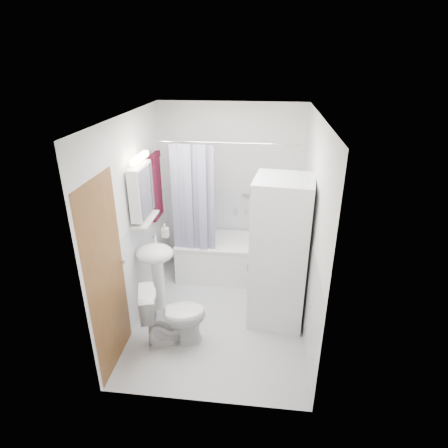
# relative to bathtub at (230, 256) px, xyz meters

# --- Properties ---
(floor) EXTENTS (2.60, 2.60, 0.00)m
(floor) POSITION_rel_bathtub_xyz_m (-0.02, -0.92, -0.31)
(floor) COLOR #BBBBC0
(floor) RESTS_ON ground
(room_walls) EXTENTS (2.60, 2.60, 2.60)m
(room_walls) POSITION_rel_bathtub_xyz_m (-0.02, -0.92, 1.18)
(room_walls) COLOR silver
(room_walls) RESTS_ON ground
(wainscot) EXTENTS (1.98, 2.58, 2.58)m
(wainscot) POSITION_rel_bathtub_xyz_m (-0.02, -0.63, 0.29)
(wainscot) COLOR white
(wainscot) RESTS_ON ground
(door) EXTENTS (0.05, 2.00, 2.00)m
(door) POSITION_rel_bathtub_xyz_m (-0.97, -1.47, 0.69)
(door) COLOR brown
(door) RESTS_ON ground
(bathtub) EXTENTS (1.48, 0.70, 0.56)m
(bathtub) POSITION_rel_bathtub_xyz_m (0.00, 0.00, 0.00)
(bathtub) COLOR white
(bathtub) RESTS_ON ground
(tub_spout) EXTENTS (0.04, 0.12, 0.04)m
(tub_spout) POSITION_rel_bathtub_xyz_m (0.20, 0.33, 0.57)
(tub_spout) COLOR silver
(tub_spout) RESTS_ON room_walls
(curtain_rod) EXTENTS (1.66, 0.02, 0.02)m
(curtain_rod) POSITION_rel_bathtub_xyz_m (0.00, -0.29, 1.69)
(curtain_rod) COLOR silver
(curtain_rod) RESTS_ON room_walls
(shower_curtain) EXTENTS (0.55, 0.02, 1.45)m
(shower_curtain) POSITION_rel_bathtub_xyz_m (-0.45, -0.29, 0.94)
(shower_curtain) COLOR #19164D
(shower_curtain) RESTS_ON curtain_rod
(sink) EXTENTS (0.44, 0.37, 1.04)m
(sink) POSITION_rel_bathtub_xyz_m (-0.77, -0.99, 0.39)
(sink) COLOR white
(sink) RESTS_ON ground
(medicine_cabinet) EXTENTS (0.13, 0.50, 0.71)m
(medicine_cabinet) POSITION_rel_bathtub_xyz_m (-0.92, -0.82, 1.25)
(medicine_cabinet) COLOR white
(medicine_cabinet) RESTS_ON room_walls
(shelf) EXTENTS (0.18, 0.54, 0.02)m
(shelf) POSITION_rel_bathtub_xyz_m (-0.91, -0.82, 0.89)
(shelf) COLOR silver
(shelf) RESTS_ON room_walls
(shower_caddy) EXTENTS (0.22, 0.06, 0.02)m
(shower_caddy) POSITION_rel_bathtub_xyz_m (0.25, 0.32, 0.84)
(shower_caddy) COLOR silver
(shower_caddy) RESTS_ON room_walls
(towel) EXTENTS (0.07, 0.37, 0.89)m
(towel) POSITION_rel_bathtub_xyz_m (-0.96, -0.17, 1.09)
(towel) COLOR #530D20
(towel) RESTS_ON room_walls
(washer_dryer) EXTENTS (0.70, 0.69, 1.78)m
(washer_dryer) POSITION_rel_bathtub_xyz_m (0.66, -0.88, 0.58)
(washer_dryer) COLOR white
(washer_dryer) RESTS_ON ground
(toilet) EXTENTS (0.80, 0.59, 0.70)m
(toilet) POSITION_rel_bathtub_xyz_m (-0.47, -1.46, 0.04)
(toilet) COLOR white
(toilet) RESTS_ON ground
(soap_pump) EXTENTS (0.08, 0.17, 0.08)m
(soap_pump) POSITION_rel_bathtub_xyz_m (-0.73, -0.67, 0.64)
(soap_pump) COLOR gray
(soap_pump) RESTS_ON sink
(shelf_bottle) EXTENTS (0.07, 0.18, 0.07)m
(shelf_bottle) POSITION_rel_bathtub_xyz_m (-0.91, -0.97, 0.94)
(shelf_bottle) COLOR gray
(shelf_bottle) RESTS_ON shelf
(shelf_cup) EXTENTS (0.10, 0.09, 0.10)m
(shelf_cup) POSITION_rel_bathtub_xyz_m (-0.91, -0.70, 0.95)
(shelf_cup) COLOR gray
(shelf_cup) RESTS_ON shelf
(shampoo_a) EXTENTS (0.13, 0.17, 0.13)m
(shampoo_a) POSITION_rel_bathtub_xyz_m (0.33, 0.32, 0.91)
(shampoo_a) COLOR gray
(shampoo_a) RESTS_ON shower_caddy
(shampoo_b) EXTENTS (0.08, 0.21, 0.08)m
(shampoo_b) POSITION_rel_bathtub_xyz_m (0.45, 0.32, 0.89)
(shampoo_b) COLOR #2A2EA8
(shampoo_b) RESTS_ON shower_caddy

